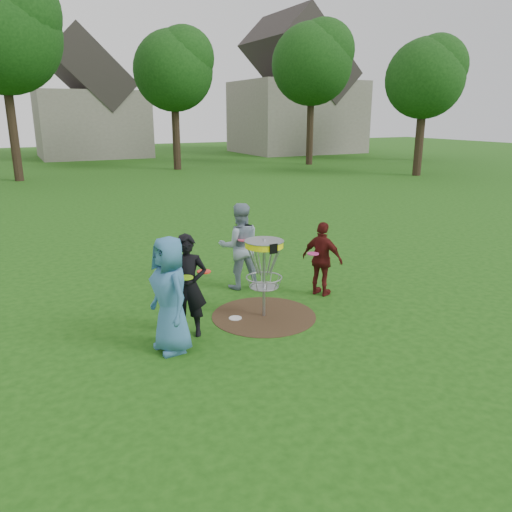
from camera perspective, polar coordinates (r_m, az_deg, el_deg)
name	(u,v)px	position (r m, az deg, el deg)	size (l,w,h in m)	color
ground	(264,316)	(8.67, 0.90, -6.85)	(100.00, 100.00, 0.00)	#19470F
dirt_patch	(264,316)	(8.67, 0.90, -6.83)	(1.80, 1.80, 0.01)	#47331E
player_blue	(170,295)	(7.28, -9.78, -4.38)	(0.84, 0.55, 1.73)	teal
player_black	(188,286)	(7.76, -7.79, -3.41)	(0.59, 0.39, 1.62)	black
player_grey	(240,246)	(9.80, -1.88, 1.14)	(0.83, 0.65, 1.71)	#7E91A3
player_maroon	(322,259)	(9.52, 7.58, -0.35)	(0.83, 0.35, 1.42)	#521412
disc_on_grass	(235,318)	(8.56, -2.38, -7.12)	(0.22, 0.22, 0.02)	silver
disc_golf_basket	(264,259)	(8.33, 0.93, -0.38)	(0.66, 0.67, 1.38)	#9EA0A5
held_discs	(241,259)	(8.44, -1.74, -0.35)	(2.95, 1.91, 0.20)	#84CB16
tree_row	(80,54)	(28.20, -19.49, 20.95)	(51.20, 17.42, 9.90)	#38281C
house_row	(118,102)	(41.04, -15.48, 16.56)	(44.50, 10.65, 11.62)	gray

